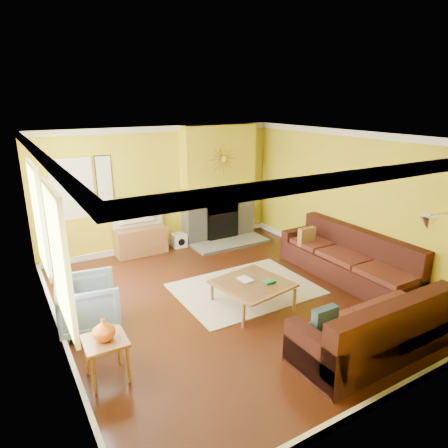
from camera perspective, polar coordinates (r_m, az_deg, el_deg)
floor at (r=6.96m, az=1.07°, el=-10.54°), size 5.50×6.00×0.02m
ceiling at (r=6.17m, az=1.22°, el=12.35°), size 5.50×6.00×0.02m
wall_back at (r=9.05m, az=-8.91°, el=5.10°), size 5.50×0.02×2.70m
wall_front at (r=4.36m, az=22.65°, el=-10.02°), size 5.50×0.02×2.70m
wall_left at (r=5.59m, az=-23.81°, el=-4.08°), size 0.02×6.00×2.70m
wall_right at (r=8.18m, az=17.89°, el=3.12°), size 0.02×6.00×2.70m
baseboard at (r=6.93m, az=1.07°, el=-10.03°), size 5.50×6.00×0.12m
crown_molding at (r=6.18m, az=1.21°, el=11.71°), size 5.50×6.00×0.12m
window_left_near at (r=6.79m, az=-25.08°, el=0.75°), size 0.06×1.22×1.72m
window_left_far at (r=4.98m, az=-22.66°, el=-4.66°), size 0.06×1.22×1.72m
window_back at (r=8.47m, az=-20.88°, el=4.69°), size 0.82×0.06×1.22m
wall_art at (r=8.60m, az=-16.67°, el=5.62°), size 0.34×0.04×1.14m
fireplace at (r=9.44m, az=-0.78°, el=5.82°), size 1.80×0.40×2.70m
mantel at (r=9.26m, az=-0.03°, el=4.95°), size 1.92×0.22×0.08m
hearth at (r=9.35m, az=0.93°, el=-2.73°), size 1.80×0.70×0.06m
sunburst at (r=9.14m, az=-0.07°, el=9.25°), size 0.70×0.04×0.70m
rug at (r=7.25m, az=3.06°, el=-9.22°), size 2.40×1.80×0.02m
sectional_sofa at (r=6.84m, az=13.64°, el=-7.30°), size 3.08×3.71×0.90m
coffee_table at (r=6.64m, az=4.05°, el=-9.91°), size 1.24×1.24×0.42m
media_console at (r=8.91m, az=-11.85°, el=-2.31°), size 1.09×0.49×0.60m
tv at (r=8.72m, az=-12.10°, el=1.53°), size 1.12×0.18×0.64m
subwoofer at (r=9.23m, az=-6.47°, el=-2.31°), size 0.30×0.30×0.30m
armchair at (r=6.29m, az=-18.80°, el=-10.70°), size 0.97×0.95×0.78m
side_table at (r=5.25m, az=-16.41°, el=-18.04°), size 0.51×0.51×0.54m
vase at (r=5.03m, az=-16.82°, el=-14.20°), size 0.31×0.31×0.28m
book at (r=6.54m, az=2.38°, el=-8.14°), size 0.21×0.27×0.02m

